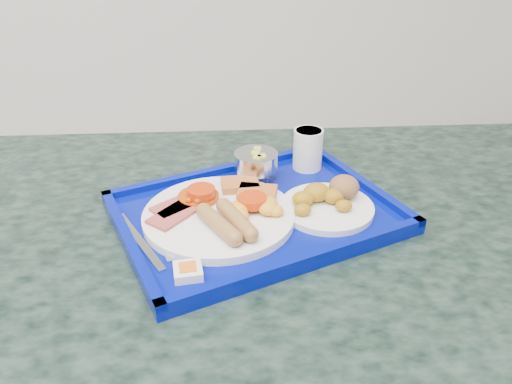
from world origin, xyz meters
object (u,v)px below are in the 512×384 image
main_plate (223,212)px  table (276,314)px  bread_plate (328,201)px  fruit_bowl (256,162)px  juice_cup (308,148)px  tray (256,214)px

main_plate → table: bearing=-8.1°
table → bread_plate: (0.10, 0.01, 0.25)m
fruit_bowl → main_plate: bearing=-121.9°
main_plate → juice_cup: size_ratio=3.15×
main_plate → bread_plate: 0.19m
tray → fruit_bowl: fruit_bowl is taller
fruit_bowl → juice_cup: juice_cup is taller
juice_cup → table: bearing=-119.2°
table → juice_cup: size_ratio=16.76×
main_plate → fruit_bowl: 0.16m
main_plate → tray: bearing=13.2°
tray → main_plate: main_plate is taller
tray → juice_cup: (0.14, 0.15, 0.05)m
table → bread_plate: bread_plate is taller
tray → juice_cup: 0.21m
tray → bread_plate: bearing=-6.6°
table → main_plate: 0.26m
tray → bread_plate: bread_plate is taller
table → juice_cup: juice_cup is taller
main_plate → fruit_bowl: size_ratio=3.08×
fruit_bowl → juice_cup: 0.12m
bread_plate → fruit_bowl: (-0.11, 0.14, 0.02)m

